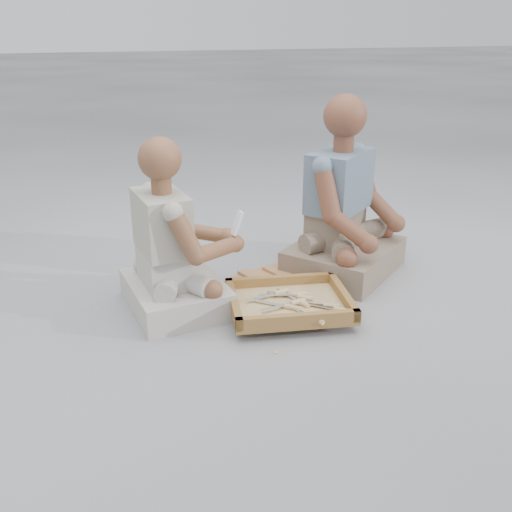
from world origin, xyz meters
name	(u,v)px	position (x,y,z in m)	size (l,w,h in m)	color
ground	(275,332)	(0.00, 0.00, 0.00)	(60.00, 60.00, 0.00)	#9E9FA4
carved_panel	(300,280)	(0.32, 0.42, 0.02)	(0.64, 0.43, 0.04)	olive
tool_tray	(289,303)	(0.12, 0.12, 0.07)	(0.61, 0.53, 0.07)	brown
chisel_0	(295,294)	(0.17, 0.16, 0.08)	(0.21, 0.09, 0.02)	white
chisel_1	(294,303)	(0.12, 0.08, 0.08)	(0.22, 0.04, 0.02)	white
chisel_2	(277,293)	(0.10, 0.20, 0.08)	(0.22, 0.05, 0.02)	white
chisel_3	(301,297)	(0.18, 0.13, 0.08)	(0.18, 0.16, 0.02)	white
chisel_4	(287,306)	(0.09, 0.07, 0.08)	(0.17, 0.17, 0.02)	white
chisel_5	(300,302)	(0.16, 0.09, 0.08)	(0.08, 0.22, 0.02)	white
chisel_6	(314,318)	(0.15, -0.07, 0.08)	(0.09, 0.21, 0.02)	white
chisel_7	(326,305)	(0.25, 0.02, 0.07)	(0.20, 0.13, 0.02)	white
chisel_8	(337,309)	(0.28, -0.04, 0.08)	(0.17, 0.17, 0.02)	white
wood_chip_0	(233,314)	(-0.11, 0.22, 0.00)	(0.02, 0.01, 0.00)	tan
wood_chip_1	(225,312)	(-0.14, 0.26, 0.00)	(0.02, 0.01, 0.00)	tan
wood_chip_2	(319,273)	(0.47, 0.49, 0.00)	(0.02, 0.01, 0.00)	tan
wood_chip_3	(316,324)	(0.20, 0.00, 0.00)	(0.02, 0.01, 0.00)	tan
wood_chip_4	(300,311)	(0.18, 0.13, 0.00)	(0.02, 0.01, 0.00)	tan
wood_chip_5	(276,352)	(-0.06, -0.15, 0.00)	(0.02, 0.01, 0.00)	tan
wood_chip_6	(311,284)	(0.36, 0.39, 0.00)	(0.02, 0.01, 0.00)	tan
wood_chip_7	(227,291)	(-0.06, 0.46, 0.00)	(0.02, 0.01, 0.00)	tan
wood_chip_8	(252,325)	(-0.07, 0.10, 0.00)	(0.02, 0.01, 0.00)	tan
craftsman	(173,253)	(-0.34, 0.39, 0.27)	(0.55, 0.54, 0.80)	#B9B3AC
companion	(344,216)	(0.60, 0.49, 0.31)	(0.75, 0.73, 0.92)	gray
mobile_phone	(237,223)	(-0.04, 0.36, 0.39)	(0.06, 0.05, 0.11)	white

